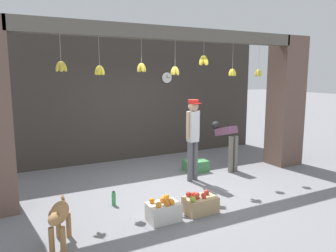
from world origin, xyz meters
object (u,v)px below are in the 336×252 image
object	(u,v)px
worker_stooping	(227,139)
fruit_crate_oranges	(164,211)
wall_clock	(167,78)
shopkeeper	(193,133)
produce_box_green	(196,166)
dog	(59,216)
fruit_crate_apples	(200,204)
water_bottle	(114,199)

from	to	relation	value
worker_stooping	fruit_crate_oranges	xyz separation A→B (m)	(-2.53, -1.76, -0.56)
worker_stooping	wall_clock	xyz separation A→B (m)	(-0.60, 1.89, 1.39)
shopkeeper	wall_clock	world-z (taller)	wall_clock
produce_box_green	dog	bearing A→B (deg)	-148.69
fruit_crate_apples	wall_clock	world-z (taller)	wall_clock
water_bottle	fruit_crate_apples	bearing A→B (deg)	-38.25
fruit_crate_apples	wall_clock	bearing A→B (deg)	70.89
worker_stooping	fruit_crate_apples	world-z (taller)	worker_stooping
shopkeeper	produce_box_green	world-z (taller)	shopkeeper
worker_stooping	wall_clock	size ratio (longest dim) A/B	3.63
worker_stooping	wall_clock	distance (m)	2.43
worker_stooping	dog	bearing A→B (deg)	-157.50
shopkeeper	water_bottle	size ratio (longest dim) A/B	6.64
shopkeeper	water_bottle	bearing A→B (deg)	8.02
dog	fruit_crate_apples	xyz separation A→B (m)	(2.19, 0.06, -0.27)
dog	shopkeeper	world-z (taller)	shopkeeper
worker_stooping	water_bottle	size ratio (longest dim) A/B	4.22
dog	fruit_crate_apples	world-z (taller)	dog
worker_stooping	water_bottle	xyz separation A→B (m)	(-3.02, -0.85, -0.60)
dog	water_bottle	xyz separation A→B (m)	(1.03, 0.97, -0.29)
fruit_crate_oranges	dog	bearing A→B (deg)	-177.78
worker_stooping	fruit_crate_apples	size ratio (longest dim) A/B	2.08
water_bottle	worker_stooping	bearing A→B (deg)	15.76
dog	produce_box_green	bearing A→B (deg)	140.84
dog	shopkeeper	bearing A→B (deg)	136.61
dog	worker_stooping	world-z (taller)	worker_stooping
fruit_crate_apples	shopkeeper	bearing A→B (deg)	62.83
shopkeeper	worker_stooping	world-z (taller)	shopkeeper
fruit_crate_apples	fruit_crate_oranges	bearing A→B (deg)	-179.70
fruit_crate_oranges	fruit_crate_apples	xyz separation A→B (m)	(0.66, 0.00, -0.01)
produce_box_green	wall_clock	xyz separation A→B (m)	(0.12, 1.69, 1.99)
fruit_crate_apples	worker_stooping	bearing A→B (deg)	43.30
fruit_crate_oranges	fruit_crate_apples	distance (m)	0.66
dog	wall_clock	xyz separation A→B (m)	(3.45, 3.72, 1.70)
dog	fruit_crate_oranges	bearing A→B (deg)	111.75
produce_box_green	wall_clock	size ratio (longest dim) A/B	1.61
worker_stooping	fruit_crate_oranges	distance (m)	3.13
wall_clock	water_bottle	bearing A→B (deg)	-131.36
worker_stooping	fruit_crate_oranges	size ratio (longest dim) A/B	2.26
worker_stooping	shopkeeper	bearing A→B (deg)	-165.48
fruit_crate_oranges	wall_clock	bearing A→B (deg)	62.25
fruit_crate_apples	produce_box_green	distance (m)	2.27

